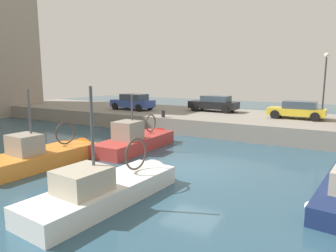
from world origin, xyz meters
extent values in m
plane|color=#2D5166|center=(0.00, 0.00, 0.00)|extent=(80.00, 80.00, 0.00)
cube|color=gray|center=(11.50, 0.00, 0.60)|extent=(9.00, 56.00, 1.20)
cube|color=#BC3833|center=(1.92, 4.68, 0.00)|extent=(6.02, 2.01, 1.47)
cone|color=#BC3833|center=(5.26, 4.72, 0.00)|extent=(0.92, 1.75, 1.74)
cube|color=#9E7A51|center=(1.92, 4.68, 0.66)|extent=(5.78, 1.86, 0.08)
cube|color=gray|center=(1.14, 4.67, 1.25)|extent=(1.47, 1.33, 1.10)
cylinder|color=#4C4C51|center=(1.58, 4.68, 2.00)|extent=(0.10, 0.10, 2.68)
torus|color=#3F3833|center=(3.59, 4.70, 1.35)|extent=(1.16, 0.09, 1.16)
sphere|color=white|center=(0.10, 5.72, 0.22)|extent=(0.32, 0.32, 0.32)
sphere|color=white|center=(-2.23, -5.22, 0.19)|extent=(0.32, 0.32, 0.32)
cube|color=white|center=(-4.93, 1.05, 0.00)|extent=(6.14, 2.35, 1.37)
cone|color=white|center=(-1.58, 0.80, 0.00)|extent=(1.03, 1.77, 1.71)
cube|color=#9E7A51|center=(-4.93, 1.05, 0.62)|extent=(5.89, 2.18, 0.08)
cube|color=#B7AD99|center=(-5.88, 1.13, 1.06)|extent=(1.69, 1.50, 0.80)
cylinder|color=#4C4C51|center=(-5.40, 1.09, 2.33)|extent=(0.10, 0.10, 3.43)
torus|color=#3F3833|center=(-3.25, 0.92, 1.36)|extent=(1.27, 0.18, 1.27)
sphere|color=white|center=(-6.65, 2.23, 0.21)|extent=(0.32, 0.32, 0.32)
cube|color=orange|center=(-3.24, 6.75, 0.00)|extent=(5.90, 2.39, 1.48)
cone|color=orange|center=(0.00, 6.57, 0.00)|extent=(1.00, 1.91, 1.86)
cube|color=#9E7A51|center=(-3.24, 6.75, 0.67)|extent=(5.66, 2.21, 0.08)
cube|color=gray|center=(-3.93, 6.79, 1.20)|extent=(1.26, 1.47, 0.98)
cylinder|color=#4C4C51|center=(-3.57, 6.77, 2.22)|extent=(0.10, 0.10, 3.10)
torus|color=#3F3833|center=(-1.62, 6.66, 1.40)|extent=(1.24, 0.15, 1.24)
cube|color=black|center=(12.92, 4.09, 1.78)|extent=(1.80, 4.37, 0.63)
cube|color=#384756|center=(12.92, 3.88, 2.35)|extent=(1.54, 2.46, 0.51)
cylinder|color=black|center=(12.14, 5.59, 1.52)|extent=(0.24, 0.65, 0.64)
cylinder|color=black|center=(13.80, 5.54, 1.52)|extent=(0.24, 0.65, 0.64)
cylinder|color=black|center=(12.05, 2.65, 1.52)|extent=(0.24, 0.65, 0.64)
cylinder|color=black|center=(13.71, 2.60, 1.52)|extent=(0.24, 0.65, 0.64)
cube|color=#334C9E|center=(10.45, 11.20, 1.79)|extent=(1.91, 4.19, 0.65)
cube|color=#384756|center=(10.44, 11.00, 2.40)|extent=(1.62, 2.37, 0.56)
cylinder|color=black|center=(9.66, 12.64, 1.52)|extent=(0.25, 0.65, 0.64)
cylinder|color=black|center=(11.37, 12.56, 1.52)|extent=(0.25, 0.65, 0.64)
cylinder|color=black|center=(9.53, 9.85, 1.52)|extent=(0.25, 0.65, 0.64)
cylinder|color=black|center=(11.24, 9.77, 1.52)|extent=(0.25, 0.65, 0.64)
cube|color=gold|center=(11.68, -2.97, 1.72)|extent=(1.87, 4.03, 0.51)
cube|color=#384756|center=(11.68, -3.17, 2.24)|extent=(1.61, 2.27, 0.53)
cylinder|color=black|center=(10.84, -1.59, 1.52)|extent=(0.24, 0.65, 0.64)
cylinder|color=black|center=(12.60, -1.64, 1.52)|extent=(0.24, 0.65, 0.64)
cylinder|color=black|center=(10.76, -4.30, 1.52)|extent=(0.24, 0.65, 0.64)
cylinder|color=black|center=(12.52, -4.35, 1.52)|extent=(0.24, 0.65, 0.64)
cylinder|color=#2D2D33|center=(7.35, 6.00, 1.48)|extent=(0.28, 0.28, 0.55)
cylinder|color=#38383D|center=(13.00, -4.61, 3.45)|extent=(0.12, 0.12, 4.50)
sphere|color=#F2EACC|center=(13.00, -4.61, 5.85)|extent=(0.36, 0.36, 0.36)
camera|label=1|loc=(-12.58, -5.86, 4.38)|focal=32.52mm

